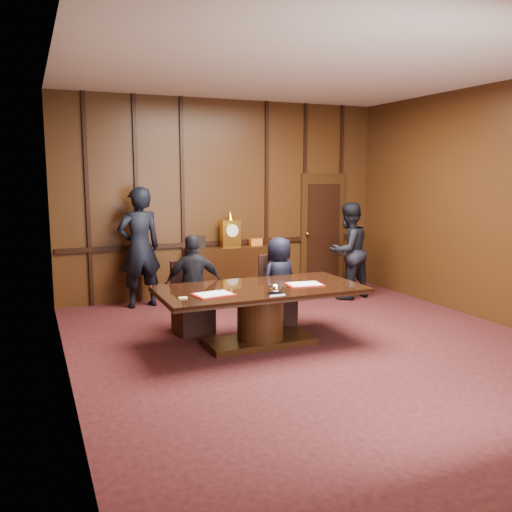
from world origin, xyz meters
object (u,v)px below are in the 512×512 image
at_px(sideboard, 231,270).
at_px(witness_right, 348,251).
at_px(signatory_right, 279,281).
at_px(witness_left, 139,248).
at_px(conference_table, 260,306).
at_px(signatory_left, 194,285).

relative_size(sideboard, witness_right, 0.94).
relative_size(signatory_right, witness_left, 0.65).
relative_size(conference_table, signatory_left, 1.90).
bearing_deg(signatory_right, conference_table, 34.59).
relative_size(sideboard, signatory_right, 1.24).
height_order(sideboard, signatory_left, sideboard).
distance_m(conference_table, signatory_left, 1.05).
bearing_deg(witness_left, signatory_left, 92.06).
xyz_separation_m(conference_table, witness_right, (2.48, 1.82, 0.34)).
bearing_deg(witness_right, witness_left, -27.09).
relative_size(signatory_right, witness_right, 0.76).
height_order(conference_table, signatory_right, signatory_right).
bearing_deg(signatory_left, signatory_right, -175.59).
bearing_deg(signatory_right, signatory_left, -16.31).
xyz_separation_m(witness_left, witness_right, (3.50, -0.81, -0.14)).
height_order(sideboard, witness_right, witness_right).
relative_size(sideboard, conference_table, 0.61).
xyz_separation_m(signatory_left, witness_left, (-0.38, 1.83, 0.30)).
xyz_separation_m(signatory_right, witness_left, (-1.68, 1.83, 0.35)).
relative_size(signatory_left, witness_left, 0.69).
distance_m(sideboard, signatory_left, 2.38).
bearing_deg(conference_table, witness_right, 36.35).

